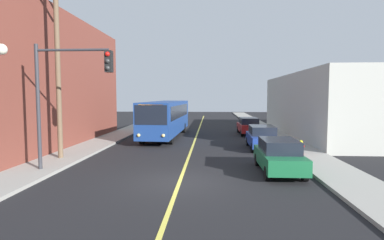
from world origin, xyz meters
TOP-DOWN VIEW (x-y plane):
  - ground_plane at (0.00, 0.00)m, footprint 120.00×120.00m
  - sidewalk_left at (-7.25, 10.00)m, footprint 2.50×90.00m
  - sidewalk_right at (7.25, 10.00)m, footprint 2.50×90.00m
  - lane_stripe_center at (0.00, 15.00)m, footprint 0.16×60.00m
  - building_left_brick at (-13.49, 9.69)m, footprint 10.00×18.42m
  - building_right_warehouse at (14.50, 16.91)m, footprint 12.00×20.94m
  - city_bus at (-2.68, 14.67)m, footprint 3.02×12.23m
  - parked_car_green at (4.61, 1.93)m, footprint 1.83×4.40m
  - parked_car_blue at (4.89, 8.71)m, footprint 1.86×4.42m
  - parked_car_red at (4.95, 17.04)m, footprint 1.91×4.44m
  - utility_pole_near at (-7.29, 4.14)m, footprint 2.40×0.28m
  - traffic_signal_left_corner at (-5.41, 1.37)m, footprint 3.75×0.48m
  - fire_hydrant at (6.85, 6.22)m, footprint 0.44×0.26m

SIDE VIEW (x-z plane):
  - ground_plane at x=0.00m, z-range 0.00..0.00m
  - lane_stripe_center at x=0.00m, z-range 0.00..0.01m
  - sidewalk_left at x=-7.25m, z-range 0.00..0.15m
  - sidewalk_right at x=7.25m, z-range 0.00..0.15m
  - fire_hydrant at x=6.85m, z-range 0.16..1.00m
  - parked_car_green at x=4.61m, z-range 0.03..1.65m
  - parked_car_blue at x=4.89m, z-range 0.03..1.65m
  - parked_car_red at x=4.95m, z-range 0.03..1.65m
  - city_bus at x=-2.68m, z-range 0.22..3.42m
  - building_right_warehouse at x=14.50m, z-range 0.00..5.70m
  - traffic_signal_left_corner at x=-5.41m, z-range 1.30..7.30m
  - building_left_brick at x=-13.49m, z-range 0.00..9.46m
  - utility_pole_near at x=-7.29m, z-range 0.67..11.66m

